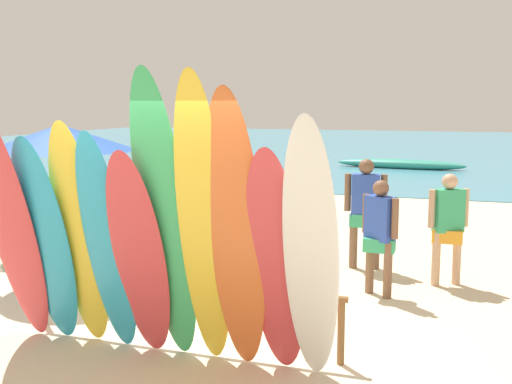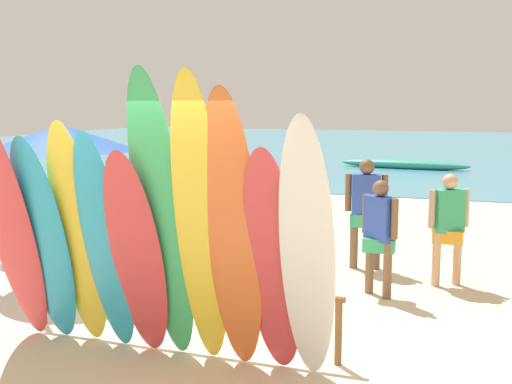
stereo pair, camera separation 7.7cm
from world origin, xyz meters
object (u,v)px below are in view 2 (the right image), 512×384
(surfboard_yellow_2, at_px, (78,236))
(surfboard_orange_7, at_px, (233,235))
(surfboard_red_8, at_px, (273,264))
(distant_boat, at_px, (404,164))
(surfboard_white_9, at_px, (307,254))
(beach_chair_striped, at_px, (15,236))
(beach_chair_blue, at_px, (96,231))
(beach_umbrella, at_px, (61,138))
(surfboard_red_0, at_px, (11,228))
(surfboard_red_4, at_px, (136,256))
(surfboard_rack, at_px, (178,292))
(surfboard_green_5, at_px, (162,221))
(beachgoer_photographing, at_px, (448,222))
(beachgoer_near_rack, at_px, (156,193))
(surfboard_teal_3, at_px, (105,244))
(surfboard_teal_1, at_px, (44,242))
(surfboard_yellow_6, at_px, (200,225))
(beachgoer_strolling, at_px, (379,230))
(beachgoer_midbeach, at_px, (366,206))

(surfboard_yellow_2, distance_m, surfboard_orange_7, 1.71)
(surfboard_red_8, height_order, distant_boat, surfboard_red_8)
(surfboard_white_9, xyz_separation_m, beach_chair_striped, (-5.41, 2.73, -0.78))
(beach_chair_blue, distance_m, beach_umbrella, 1.95)
(surfboard_red_0, bearing_deg, surfboard_red_4, 2.35)
(surfboard_red_0, height_order, surfboard_orange_7, surfboard_orange_7)
(surfboard_rack, relative_size, surfboard_green_5, 1.22)
(beachgoer_photographing, relative_size, beach_chair_blue, 1.85)
(beach_chair_striped, bearing_deg, beachgoer_near_rack, 61.12)
(surfboard_teal_3, xyz_separation_m, beach_chair_striped, (-3.37, 2.65, -0.70))
(surfboard_teal_1, xyz_separation_m, surfboard_green_5, (1.36, -0.04, 0.31))
(surfboard_rack, height_order, surfboard_yellow_6, surfboard_yellow_6)
(surfboard_red_4, distance_m, surfboard_yellow_6, 0.77)
(beachgoer_strolling, relative_size, beach_umbrella, 0.69)
(beachgoer_strolling, xyz_separation_m, distant_boat, (-1.39, 16.10, -0.70))
(surfboard_rack, xyz_separation_m, surfboard_red_8, (1.19, -0.50, 0.52))
(surfboard_rack, bearing_deg, surfboard_green_5, -76.67)
(surfboard_teal_1, bearing_deg, beach_chair_striped, 137.12)
(surfboard_green_5, distance_m, beach_chair_striped, 4.94)
(surfboard_rack, bearing_deg, surfboard_red_8, -22.80)
(surfboard_yellow_6, relative_size, beach_umbrella, 1.31)
(beachgoer_strolling, xyz_separation_m, beach_chair_blue, (-4.59, 0.53, -0.44))
(surfboard_red_0, xyz_separation_m, beach_chair_blue, (-1.33, 3.45, -0.80))
(beach_chair_blue, bearing_deg, surfboard_yellow_6, -69.05)
(surfboard_teal_3, bearing_deg, surfboard_red_0, -167.11)
(surfboard_green_5, height_order, beach_chair_blue, surfboard_green_5)
(beachgoer_near_rack, xyz_separation_m, beach_chair_blue, (-0.23, -1.58, -0.42))
(surfboard_teal_3, bearing_deg, surfboard_white_9, 3.75)
(beachgoer_midbeach, bearing_deg, beach_chair_striped, -172.41)
(beach_umbrella, bearing_deg, surfboard_red_0, -65.01)
(surfboard_yellow_6, bearing_deg, beach_chair_striped, 142.72)
(surfboard_teal_3, bearing_deg, surfboard_green_5, 1.82)
(surfboard_red_0, bearing_deg, surfboard_teal_3, 5.38)
(surfboard_orange_7, bearing_deg, beach_umbrella, 146.72)
(surfboard_teal_3, distance_m, surfboard_green_5, 0.71)
(surfboard_rack, distance_m, beachgoer_midbeach, 3.84)
(distant_boat, bearing_deg, surfboard_yellow_2, -93.65)
(beachgoer_midbeach, bearing_deg, beach_umbrella, -162.11)
(surfboard_red_8, height_order, beach_chair_striped, surfboard_red_8)
(surfboard_yellow_2, relative_size, surfboard_white_9, 0.96)
(surfboard_orange_7, relative_size, beach_chair_blue, 3.23)
(surfboard_teal_3, height_order, surfboard_yellow_6, surfboard_yellow_6)
(beachgoer_photographing, height_order, beachgoer_near_rack, beachgoer_photographing)
(surfboard_green_5, xyz_separation_m, surfboard_yellow_6, (0.40, -0.01, -0.01))
(surfboard_rack, relative_size, beachgoer_midbeach, 2.11)
(surfboard_teal_1, bearing_deg, distant_boat, 87.40)
(surfboard_green_5, xyz_separation_m, beachgoer_midbeach, (1.21, 4.13, -0.45))
(surfboard_teal_3, height_order, beachgoer_near_rack, surfboard_teal_3)
(surfboard_teal_1, relative_size, beachgoer_strolling, 1.48)
(surfboard_red_0, relative_size, surfboard_yellow_6, 0.90)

